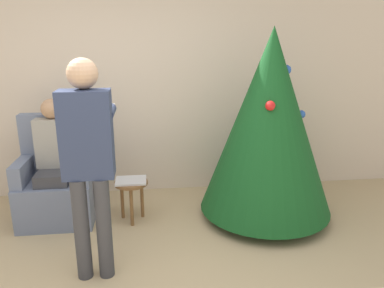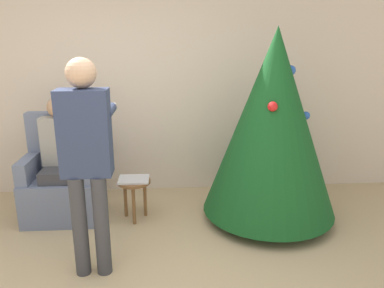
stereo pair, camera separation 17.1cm
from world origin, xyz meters
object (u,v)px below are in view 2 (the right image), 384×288
at_px(christmas_tree, 273,123).
at_px(person_standing, 86,151).
at_px(side_stool, 134,188).
at_px(armchair, 63,181).
at_px(person_seated, 59,154).

distance_m(christmas_tree, person_standing, 1.85).
bearing_deg(side_stool, armchair, 169.03).
distance_m(christmas_tree, person_seated, 2.20).
height_order(christmas_tree, person_seated, christmas_tree).
relative_size(christmas_tree, side_stool, 4.52).
distance_m(christmas_tree, armchair, 2.27).
bearing_deg(armchair, person_standing, -63.76).
relative_size(person_standing, side_stool, 3.97).
bearing_deg(person_seated, person_standing, -63.04).
distance_m(armchair, side_stool, 0.78).
xyz_separation_m(christmas_tree, side_stool, (-1.41, 0.06, -0.68)).
relative_size(person_seated, side_stool, 2.93).
distance_m(person_standing, side_stool, 1.14).
relative_size(christmas_tree, person_standing, 1.14).
bearing_deg(armchair, side_stool, -10.97).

